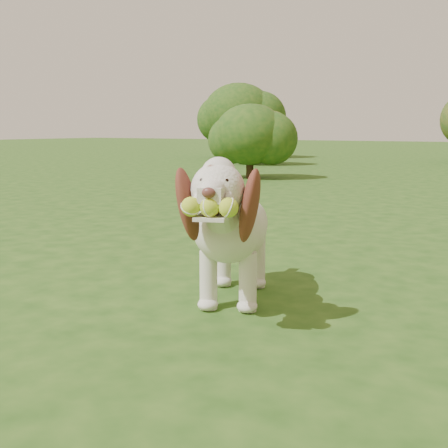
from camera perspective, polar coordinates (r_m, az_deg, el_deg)
The scene contains 5 objects.
ground at distance 3.70m, azimuth 4.92°, elevation -5.64°, with size 80.00×80.00×0.00m, color #214814.
dog at distance 3.11m, azimuth 0.81°, elevation -0.04°, with size 0.75×1.26×0.84m.
shrub_a at distance 11.06m, azimuth 2.66°, elevation 9.05°, with size 1.40×1.40×1.45m.
shrub_g at distance 18.96m, azimuth 1.50°, elevation 11.12°, with size 2.37×2.37×2.45m.
shrub_e at distance 15.20m, azimuth 3.08°, elevation 9.58°, with size 1.55×1.55×1.61m.
Camera 1 is at (1.57, -3.20, 0.98)m, focal length 45.00 mm.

